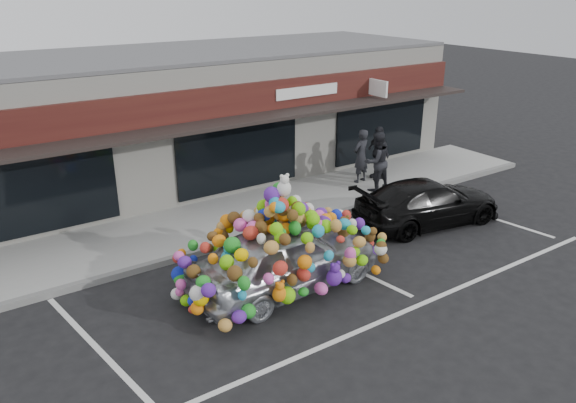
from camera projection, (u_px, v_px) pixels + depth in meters
ground at (245, 299)px, 12.20m from camera, size 90.00×90.00×0.00m
shop_building at (110, 125)px, 17.91m from camera, size 24.00×7.20×4.31m
sidewalk at (171, 233)px, 15.25m from camera, size 26.00×3.00×0.15m
kerb at (195, 253)px, 14.10m from camera, size 26.00×0.18×0.16m
parking_stripe_left at (94, 345)px, 10.68m from camera, size 0.73×4.37×0.01m
parking_stripe_mid at (339, 262)px, 13.82m from camera, size 0.73×4.37×0.01m
parking_stripe_right at (481, 214)px, 16.64m from camera, size 0.73×4.37×0.01m
lane_line at (386, 319)px, 11.48m from camera, size 14.00×0.12×0.01m
toy_car at (285, 250)px, 12.33m from camera, size 3.22×4.83×2.77m
black_sedan at (428, 202)px, 15.82m from camera, size 2.42×4.62×1.28m
pedestrian_a at (361, 156)px, 18.60m from camera, size 0.72×0.55×1.80m
pedestrian_b at (376, 162)px, 17.84m from camera, size 0.96×0.76×1.91m
pedestrian_c at (378, 153)px, 18.95m from camera, size 1.10×0.55×1.81m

